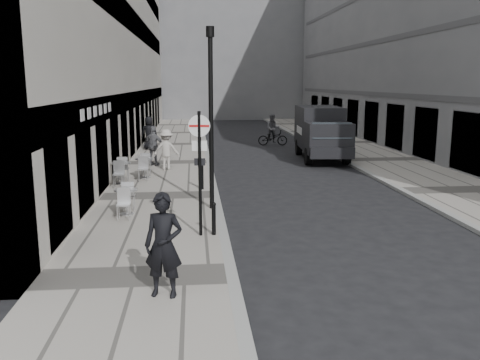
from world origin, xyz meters
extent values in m
plane|color=black|center=(0.00, 0.00, 0.00)|extent=(120.00, 120.00, 0.00)
cube|color=gray|center=(-2.00, 18.00, 0.06)|extent=(4.00, 60.00, 0.12)
cube|color=gray|center=(9.00, 18.00, 0.06)|extent=(4.00, 60.00, 0.12)
cube|color=slate|center=(1.50, 56.00, 11.00)|extent=(24.00, 16.00, 22.00)
imported|color=black|center=(-1.33, 1.67, 1.10)|extent=(0.81, 0.62, 1.97)
cylinder|color=black|center=(-0.60, 5.44, 1.73)|extent=(0.08, 0.08, 3.22)
cylinder|color=white|center=(-0.60, 5.44, 2.97)|extent=(0.55, 0.08, 0.55)
cube|color=#B21414|center=(-0.60, 5.42, 2.97)|extent=(0.51, 0.06, 0.06)
cube|color=white|center=(-0.60, 5.47, 2.47)|extent=(0.39, 0.06, 0.26)
cylinder|color=black|center=(-0.20, 8.34, 2.80)|extent=(0.14, 0.14, 5.37)
cylinder|color=black|center=(-0.20, 8.34, 5.53)|extent=(0.25, 0.25, 0.31)
cylinder|color=black|center=(-0.26, 5.46, 0.53)|extent=(0.11, 0.11, 0.82)
cylinder|color=black|center=(-0.46, 11.28, 0.59)|extent=(0.12, 0.12, 0.93)
cylinder|color=black|center=(4.91, 17.15, 0.43)|extent=(0.37, 0.89, 0.87)
cylinder|color=black|center=(6.81, 17.01, 0.43)|extent=(0.37, 0.89, 0.87)
cylinder|color=black|center=(5.19, 20.82, 0.43)|extent=(0.37, 0.89, 0.87)
cylinder|color=black|center=(7.09, 20.68, 0.43)|extent=(0.37, 0.89, 0.87)
cube|color=black|center=(6.07, 19.89, 1.68)|extent=(2.45, 4.05, 2.16)
cube|color=black|center=(5.85, 16.97, 1.35)|extent=(2.30, 2.10, 1.52)
cube|color=#1E2328|center=(5.79, 16.16, 1.79)|extent=(1.92, 0.52, 0.80)
imported|color=black|center=(4.40, 25.31, 0.50)|extent=(1.94, 0.80, 1.00)
imported|color=#5A5A5F|center=(4.40, 25.31, 1.11)|extent=(0.96, 0.78, 1.88)
imported|color=slate|center=(-2.64, 16.94, 1.07)|extent=(1.20, 0.89, 1.89)
imported|color=#B4AEA6|center=(-1.99, 15.73, 1.04)|extent=(1.28, 0.85, 1.85)
imported|color=black|center=(-3.36, 23.04, 1.10)|extent=(0.98, 0.65, 1.96)
cylinder|color=#AEAFB1|center=(-3.60, 12.54, 0.14)|extent=(0.49, 0.49, 0.03)
cylinder|color=#AEAFB1|center=(-3.60, 12.54, 0.54)|extent=(0.07, 0.07, 0.82)
cylinder|color=#AEAFB1|center=(-3.60, 12.54, 0.95)|extent=(0.78, 0.78, 0.03)
cylinder|color=silver|center=(-2.80, 7.77, 0.14)|extent=(0.44, 0.44, 0.03)
cylinder|color=silver|center=(-2.80, 7.77, 0.50)|extent=(0.06, 0.06, 0.75)
cylinder|color=silver|center=(-2.80, 7.77, 0.88)|extent=(0.71, 0.71, 0.03)
cylinder|color=#B4B3B6|center=(-2.80, 13.76, 0.14)|extent=(0.47, 0.47, 0.03)
cylinder|color=#B4B3B6|center=(-2.80, 13.76, 0.53)|extent=(0.06, 0.06, 0.80)
cylinder|color=#B4B3B6|center=(-2.80, 13.76, 0.93)|extent=(0.76, 0.76, 0.03)
camera|label=1|loc=(-0.74, -7.36, 4.05)|focal=38.00mm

